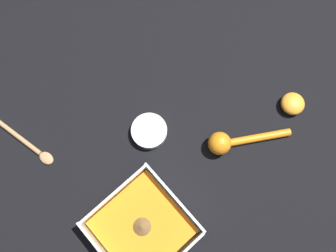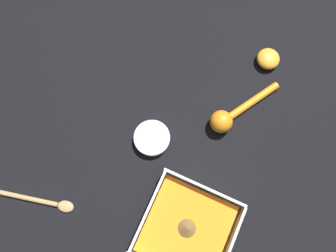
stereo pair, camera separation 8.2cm
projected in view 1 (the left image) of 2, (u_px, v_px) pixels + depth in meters
ground_plane at (146, 223)px, 0.80m from camera, size 4.00×4.00×0.00m
square_dish at (143, 227)px, 0.77m from camera, size 0.21×0.21×0.07m
spice_bowl at (149, 131)px, 0.84m from camera, size 0.09×0.09×0.03m
lemon_squeezer at (229, 142)px, 0.82m from camera, size 0.14×0.19×0.06m
lemon_half at (293, 104)px, 0.85m from camera, size 0.06×0.06×0.03m
wooden_spoon at (24, 141)px, 0.84m from camera, size 0.21×0.07×0.01m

